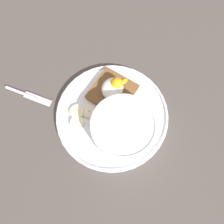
# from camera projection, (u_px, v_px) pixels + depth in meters

# --- Properties ---
(ground_plane) EXTENTS (1.20, 1.20, 0.02)m
(ground_plane) POSITION_uv_depth(u_px,v_px,m) (112.00, 118.00, 0.60)
(ground_plane) COLOR #48423E
(ground_plane) RESTS_ON ground
(plate) EXTENTS (0.26, 0.26, 0.02)m
(plate) POSITION_uv_depth(u_px,v_px,m) (112.00, 115.00, 0.58)
(plate) COLOR white
(plate) RESTS_ON ground_plane
(oatmeal_bowl) EXTENTS (0.14, 0.14, 0.06)m
(oatmeal_bowl) POSITION_uv_depth(u_px,v_px,m) (123.00, 128.00, 0.54)
(oatmeal_bowl) COLOR white
(oatmeal_bowl) RESTS_ON plate
(toast_slice) EXTENTS (0.11, 0.11, 0.01)m
(toast_slice) POSITION_uv_depth(u_px,v_px,m) (112.00, 92.00, 0.59)
(toast_slice) COLOR brown
(toast_slice) RESTS_ON plate
(poached_egg) EXTENTS (0.07, 0.05, 0.04)m
(poached_egg) POSITION_uv_depth(u_px,v_px,m) (114.00, 87.00, 0.57)
(poached_egg) COLOR white
(poached_egg) RESTS_ON toast_slice
(banana_slice_front) EXTENTS (0.04, 0.04, 0.01)m
(banana_slice_front) POSITION_uv_depth(u_px,v_px,m) (77.00, 123.00, 0.57)
(banana_slice_front) COLOR #EEE9B9
(banana_slice_front) RESTS_ON plate
(banana_slice_left) EXTENTS (0.03, 0.04, 0.02)m
(banana_slice_left) POSITION_uv_depth(u_px,v_px,m) (77.00, 112.00, 0.58)
(banana_slice_left) COLOR #F8E7BB
(banana_slice_left) RESTS_ON plate
(banana_slice_back) EXTENTS (0.04, 0.04, 0.01)m
(banana_slice_back) POSITION_uv_depth(u_px,v_px,m) (89.00, 112.00, 0.58)
(banana_slice_back) COLOR beige
(banana_slice_back) RESTS_ON plate
(knife) EXTENTS (0.02, 0.12, 0.01)m
(knife) POSITION_uv_depth(u_px,v_px,m) (28.00, 95.00, 0.60)
(knife) COLOR silver
(knife) RESTS_ON ground_plane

